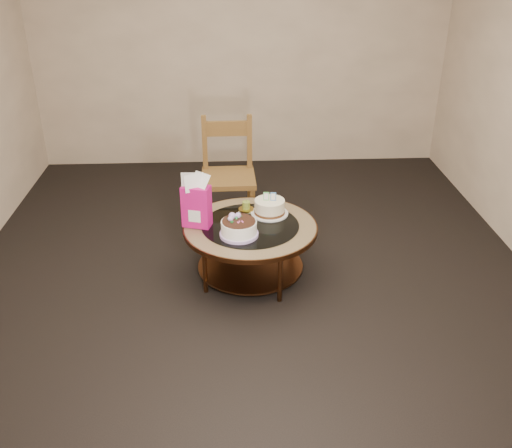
{
  "coord_description": "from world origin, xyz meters",
  "views": [
    {
      "loc": [
        -0.15,
        -3.81,
        2.46
      ],
      "look_at": [
        0.04,
        0.02,
        0.45
      ],
      "focal_mm": 40.0,
      "sensor_mm": 36.0,
      "label": 1
    }
  ],
  "objects_px": {
    "coffee_table": "(250,234)",
    "cream_cake": "(270,207)",
    "decorated_cake": "(239,229)",
    "gift_bag": "(196,201)",
    "dining_chair": "(228,175)"
  },
  "relations": [
    {
      "from": "gift_bag",
      "to": "dining_chair",
      "type": "relative_size",
      "value": 0.41
    },
    {
      "from": "cream_cake",
      "to": "gift_bag",
      "type": "relative_size",
      "value": 0.71
    },
    {
      "from": "coffee_table",
      "to": "decorated_cake",
      "type": "distance_m",
      "value": 0.23
    },
    {
      "from": "cream_cake",
      "to": "decorated_cake",
      "type": "bearing_deg",
      "value": -119.71
    },
    {
      "from": "gift_bag",
      "to": "dining_chair",
      "type": "distance_m",
      "value": 0.89
    },
    {
      "from": "decorated_cake",
      "to": "dining_chair",
      "type": "height_order",
      "value": "dining_chair"
    },
    {
      "from": "dining_chair",
      "to": "coffee_table",
      "type": "bearing_deg",
      "value": -80.56
    },
    {
      "from": "coffee_table",
      "to": "cream_cake",
      "type": "distance_m",
      "value": 0.27
    },
    {
      "from": "coffee_table",
      "to": "cream_cake",
      "type": "relative_size",
      "value": 3.48
    },
    {
      "from": "coffee_table",
      "to": "gift_bag",
      "type": "xyz_separation_m",
      "value": [
        -0.4,
        0.01,
        0.28
      ]
    },
    {
      "from": "gift_bag",
      "to": "coffee_table",
      "type": "bearing_deg",
      "value": 15.19
    },
    {
      "from": "cream_cake",
      "to": "dining_chair",
      "type": "height_order",
      "value": "dining_chair"
    },
    {
      "from": "coffee_table",
      "to": "decorated_cake",
      "type": "height_order",
      "value": "decorated_cake"
    },
    {
      "from": "coffee_table",
      "to": "dining_chair",
      "type": "relative_size",
      "value": 1.01
    },
    {
      "from": "coffee_table",
      "to": "cream_cake",
      "type": "height_order",
      "value": "cream_cake"
    }
  ]
}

